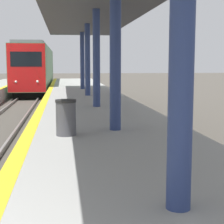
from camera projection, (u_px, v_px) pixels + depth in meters
train at (36, 68)px, 34.99m from camera, size 2.64×19.25×4.20m
station_canopy at (96, 9)px, 13.86m from camera, size 4.18×25.66×3.85m
trash_bin at (66, 117)px, 8.50m from camera, size 0.48×0.48×0.82m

